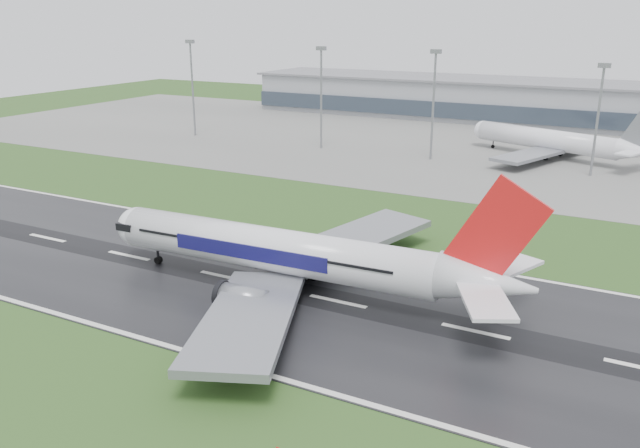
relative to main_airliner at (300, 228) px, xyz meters
The scene contains 10 objects.
ground 11.93m from the main_airliner, ahead, with size 520.00×520.00×0.00m, color #254619.
runway 11.89m from the main_airliner, ahead, with size 400.00×45.00×0.10m, color black.
apron 124.85m from the main_airliner, 87.01° to the left, with size 400.00×130.00×0.08m, color slate.
terminal 184.42m from the main_airliner, 87.98° to the left, with size 240.00×36.00×15.00m, color gray.
main_airliner is the anchor object (origin of this frame).
parked_airliner 118.81m from the main_airliner, 81.83° to the left, with size 56.25×52.37×16.49m, color white, non-canonical shape.
floodmast_0 139.67m from the main_airliner, 134.65° to the left, with size 0.64×0.64×30.66m, color gray.
floodmast_1 110.82m from the main_airliner, 116.26° to the left, with size 0.64×0.64×29.53m, color gray.
floodmast_2 100.32m from the main_airliner, 97.76° to the left, with size 0.64×0.64×29.45m, color gray.
floodmast_3 103.62m from the main_airliner, 73.49° to the left, with size 0.64×0.64×27.13m, color gray.
Camera 1 is at (37.86, -76.98, 39.16)m, focal length 36.56 mm.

